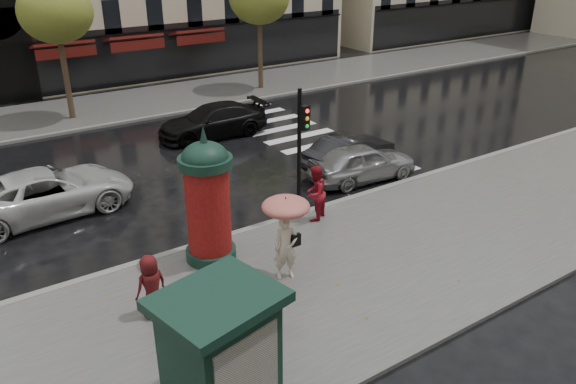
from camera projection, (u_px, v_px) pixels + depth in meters
ground at (319, 270)px, 15.50m from camera, size 160.00×160.00×0.00m
near_sidewalk at (330, 277)px, 15.10m from camera, size 90.00×7.00×0.12m
far_sidewalk at (107, 108)px, 29.84m from camera, size 90.00×6.00×0.12m
near_kerb at (263, 226)px, 17.74m from camera, size 90.00×0.25×0.14m
far_kerb at (125, 122)px, 27.57m from camera, size 90.00×0.25×0.14m
zebra_crossing at (300, 136)px, 25.78m from camera, size 3.60×11.75×0.01m
tree_far_left at (55, 12)px, 25.95m from camera, size 3.40×3.40×6.64m
woman_umbrella at (286, 225)px, 14.35m from camera, size 1.24×1.24×2.39m
woman_red at (315, 193)px, 17.68m from camera, size 1.11×1.03×1.81m
man_burgundy at (151, 286)px, 13.19m from camera, size 0.86×0.64×1.61m
morris_column at (208, 198)px, 15.12m from camera, size 1.45×1.45×3.90m
traffic_light at (301, 143)px, 17.06m from camera, size 0.29×0.41×4.23m
newsstand at (221, 352)px, 10.34m from camera, size 2.46×2.21×2.57m
car_silver at (362, 162)px, 20.95m from camera, size 4.34×2.12×1.42m
car_darkgrey at (350, 152)px, 22.09m from camera, size 4.21×1.95×1.34m
car_white at (47, 192)px, 18.36m from camera, size 5.66×2.87×1.53m
car_black at (213, 121)px, 25.53m from camera, size 5.16×2.37×1.46m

